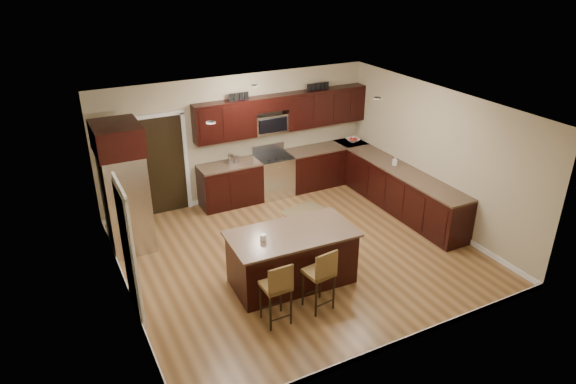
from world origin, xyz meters
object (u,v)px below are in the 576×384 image
island (292,259)px  stool_left (277,287)px  range (274,175)px  refrigerator (124,186)px  stool_mid (321,273)px

island → stool_left: (-0.67, -0.84, 0.21)m
island → stool_left: 1.10m
range → refrigerator: refrigerator is taller
island → range: bearing=71.6°
stool_left → stool_mid: (0.72, -0.00, 0.01)m
range → island: range is taller
refrigerator → island: bearing=-48.5°
stool_left → stool_mid: size_ratio=0.99×
island → stool_mid: size_ratio=1.98×
range → stool_mid: bearing=-106.0°
stool_mid → island: bearing=86.3°
range → refrigerator: (-3.30, -0.78, 0.73)m
island → stool_left: stool_left is taller
island → stool_left: bearing=-126.2°
stool_left → refrigerator: (-1.43, 3.22, 0.56)m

